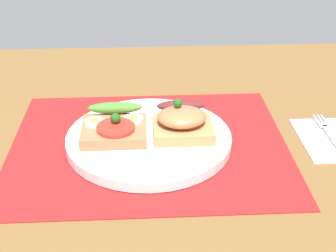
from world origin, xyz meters
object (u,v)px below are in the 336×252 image
at_px(plate, 149,139).
at_px(fork, 331,135).
at_px(sandwich_egg_tomato, 114,127).
at_px(napkin, 335,138).
at_px(sandwich_salmon, 182,121).

relative_size(plate, fork, 1.78).
relative_size(sandwich_egg_tomato, fork, 0.70).
height_order(plate, sandwich_egg_tomato, sandwich_egg_tomato).
bearing_deg(napkin, sandwich_salmon, 178.70).
relative_size(plate, sandwich_egg_tomato, 2.54).
height_order(sandwich_egg_tomato, napkin, sandwich_egg_tomato).
bearing_deg(plate, napkin, 0.19).
distance_m(sandwich_egg_tomato, napkin, 0.35).
height_order(sandwich_salmon, fork, sandwich_salmon).
distance_m(plate, fork, 0.29).
bearing_deg(sandwich_egg_tomato, fork, -0.43).
xyz_separation_m(plate, sandwich_egg_tomato, (-0.05, 0.00, 0.02)).
xyz_separation_m(sandwich_egg_tomato, sandwich_salmon, (0.11, 0.00, 0.01)).
xyz_separation_m(napkin, fork, (-0.01, 0.00, 0.00)).
xyz_separation_m(plate, fork, (0.29, 0.00, -0.00)).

